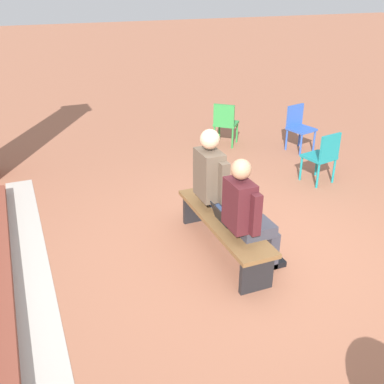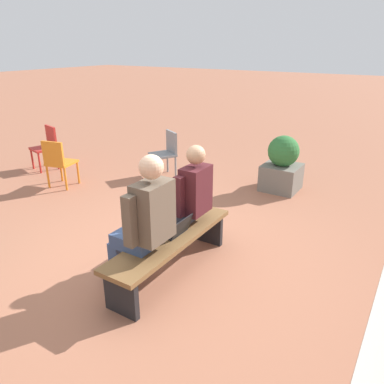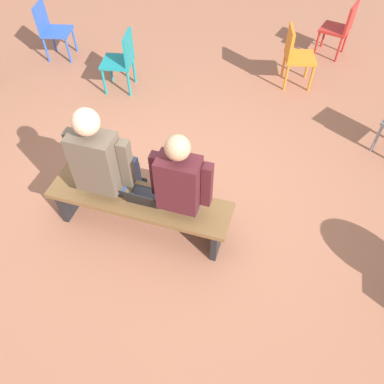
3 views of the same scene
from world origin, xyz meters
TOP-DOWN VIEW (x-y plane):
  - ground_plane at (0.00, 0.00)m, footprint 60.00×60.00m
  - bench at (0.15, 0.31)m, footprint 1.80×0.44m
  - person_student at (-0.28, 0.24)m, footprint 0.55×0.69m
  - person_adult at (0.49, 0.24)m, footprint 0.60×0.75m
  - laptop at (0.08, 0.32)m, footprint 0.32×0.29m
  - plastic_chair_near_bench_left at (1.35, -1.99)m, footprint 0.49×0.49m
  - plastic_chair_far_left at (-1.55, -3.90)m, footprint 0.51×0.51m
  - plastic_chair_by_pillar at (-0.96, -2.84)m, footprint 0.51×0.51m
  - plastic_chair_foreground at (2.80, -2.53)m, footprint 0.50×0.50m

SIDE VIEW (x-z plane):
  - ground_plane at x=0.00m, z-range 0.00..0.00m
  - bench at x=0.15m, z-range 0.13..0.58m
  - plastic_chair_near_bench_left at x=1.35m, z-range 0.06..0.90m
  - plastic_chair_far_left at x=-1.55m, z-range 0.06..0.90m
  - plastic_chair_by_pillar at x=-0.96m, z-range 0.06..0.90m
  - plastic_chair_foreground at x=2.80m, z-range 0.06..0.90m
  - laptop at x=0.08m, z-range 0.39..0.61m
  - person_student at x=-0.28m, z-range 0.05..1.39m
  - person_adult at x=0.49m, z-range 0.04..1.47m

